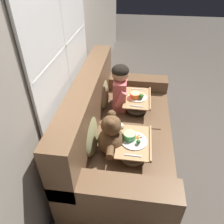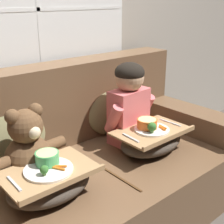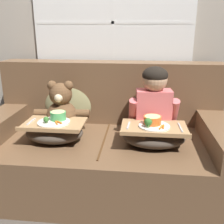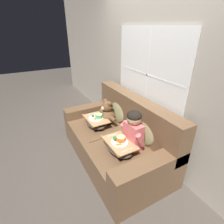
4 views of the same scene
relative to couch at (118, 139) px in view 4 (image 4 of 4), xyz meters
The scene contains 9 objects.
ground_plane 0.34m from the couch, 90.00° to the right, with size 14.00×14.00×0.00m, color #4C443D.
wall_back_with_window 1.10m from the couch, 90.00° to the left, with size 8.00×0.08×2.60m.
couch is the anchor object (origin of this frame).
throw_pillow_behind_child 0.52m from the couch, 31.47° to the left, with size 0.42×0.20×0.44m.
throw_pillow_behind_teddy 0.52m from the couch, 148.53° to the left, with size 0.44×0.21×0.46m.
child_figure 0.54m from the couch, ahead, with size 0.39×0.20×0.54m.
teddy_bear 0.46m from the couch, behind, with size 0.45×0.32×0.42m.
lap_tray_child 0.45m from the couch, 27.92° to the right, with size 0.47×0.31×0.22m.
lap_tray_teddy 0.45m from the couch, 152.19° to the right, with size 0.45×0.31×0.22m.
Camera 4 is at (1.92, -1.08, 1.91)m, focal length 28.00 mm.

